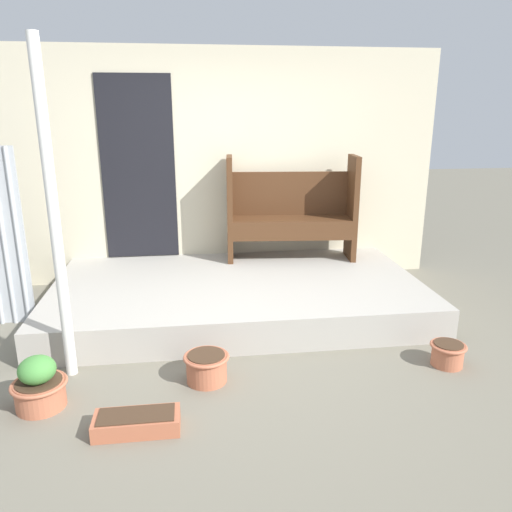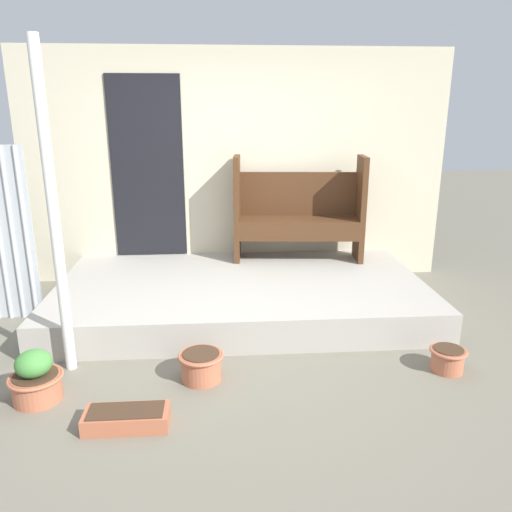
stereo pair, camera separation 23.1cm
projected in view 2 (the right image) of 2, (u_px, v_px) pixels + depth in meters
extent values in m
plane|color=#706B5B|center=(242.00, 356.00, 4.11)|extent=(24.00, 24.00, 0.00)
cube|color=#A8A399|center=(241.00, 295.00, 5.03)|extent=(3.62, 2.01, 0.30)
cube|color=beige|center=(236.00, 168.00, 5.69)|extent=(4.82, 0.06, 2.60)
cube|color=black|center=(148.00, 168.00, 5.57)|extent=(0.80, 0.02, 2.00)
cylinder|color=silver|center=(13.00, 235.00, 4.63)|extent=(0.04, 0.04, 1.65)
cylinder|color=silver|center=(26.00, 235.00, 4.63)|extent=(0.04, 0.04, 1.65)
cylinder|color=white|center=(54.00, 216.00, 3.57)|extent=(0.08, 0.08, 2.43)
cube|color=#4C2D19|center=(237.00, 209.00, 5.54)|extent=(0.09, 0.40, 1.16)
cube|color=#4C2D19|center=(360.00, 209.00, 5.52)|extent=(0.09, 0.40, 1.16)
cube|color=#4C2D19|center=(298.00, 220.00, 5.57)|extent=(1.34, 0.51, 0.04)
cube|color=#4C2D19|center=(299.00, 233.00, 5.42)|extent=(1.31, 0.14, 0.17)
cube|color=#4C2D19|center=(298.00, 194.00, 5.66)|extent=(1.31, 0.15, 0.49)
cylinder|color=#B76647|center=(37.00, 388.00, 3.47)|extent=(0.33, 0.33, 0.19)
torus|color=#B76647|center=(35.00, 377.00, 3.44)|extent=(0.37, 0.37, 0.02)
cylinder|color=#422D1E|center=(35.00, 375.00, 3.44)|extent=(0.30, 0.30, 0.01)
ellipsoid|color=#478C3D|center=(34.00, 363.00, 3.41)|extent=(0.25, 0.25, 0.19)
cylinder|color=#B76647|center=(201.00, 367.00, 3.72)|extent=(0.30, 0.30, 0.21)
torus|color=#B76647|center=(201.00, 355.00, 3.70)|extent=(0.34, 0.34, 0.02)
cylinder|color=#422D1E|center=(201.00, 354.00, 3.69)|extent=(0.28, 0.28, 0.01)
cylinder|color=#B76647|center=(447.00, 360.00, 3.86)|extent=(0.24, 0.24, 0.18)
torus|color=#B76647|center=(449.00, 351.00, 3.83)|extent=(0.28, 0.28, 0.02)
cylinder|color=#422D1E|center=(449.00, 349.00, 3.83)|extent=(0.22, 0.22, 0.01)
cube|color=#B26042|center=(127.00, 419.00, 3.19)|extent=(0.54, 0.23, 0.11)
cube|color=#422D1E|center=(126.00, 410.00, 3.17)|extent=(0.47, 0.19, 0.01)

